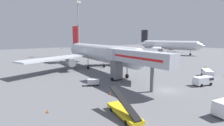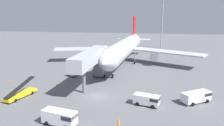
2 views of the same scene
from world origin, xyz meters
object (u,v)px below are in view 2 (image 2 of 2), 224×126
object	(u,v)px
belt_loader_truck	(21,94)
service_van_mid_center	(197,96)
jet_bridge	(92,59)
service_van_far_right	(60,117)
safety_cone_bravo	(10,82)
ground_crew_worker_midground	(119,125)
service_van_mid_left	(147,99)
safety_cone_alpha	(57,84)
apron_light_mast	(163,5)
baggage_cart_mid_right	(72,73)
airplane_at_gate	(125,47)

from	to	relation	value
belt_loader_truck	service_van_mid_center	distance (m)	33.22
jet_bridge	service_van_far_right	distance (m)	19.26
safety_cone_bravo	ground_crew_worker_midground	bearing A→B (deg)	-29.87
service_van_mid_left	service_van_far_right	distance (m)	15.25
belt_loader_truck	service_van_far_right	world-z (taller)	belt_loader_truck
service_van_far_right	safety_cone_alpha	bearing A→B (deg)	116.23
jet_bridge	service_van_mid_left	world-z (taller)	jet_bridge
jet_bridge	service_van_mid_left	bearing A→B (deg)	-36.82
jet_bridge	safety_cone_bravo	distance (m)	20.37
ground_crew_worker_midground	safety_cone_bravo	bearing A→B (deg)	150.13
belt_loader_truck	apron_light_mast	bearing A→B (deg)	67.56
baggage_cart_mid_right	safety_cone_bravo	bearing A→B (deg)	-147.63
airplane_at_gate	ground_crew_worker_midground	xyz separation A→B (m)	(4.17, -40.91, -4.51)
jet_bridge	service_van_mid_center	xyz separation A→B (m)	(21.50, -6.41, -4.89)
airplane_at_gate	apron_light_mast	distance (m)	43.64
apron_light_mast	service_van_mid_center	bearing A→B (deg)	-86.90
service_van_mid_center	apron_light_mast	world-z (taller)	apron_light_mast
service_van_far_right	safety_cone_bravo	size ratio (longest dim) A/B	9.86
service_van_mid_center	apron_light_mast	size ratio (longest dim) A/B	0.19
belt_loader_truck	ground_crew_worker_midground	size ratio (longest dim) A/B	4.16
service_van_far_right	ground_crew_worker_midground	world-z (taller)	service_van_far_right
jet_bridge	service_van_mid_left	size ratio (longest dim) A/B	3.85
airplane_at_gate	safety_cone_alpha	world-z (taller)	airplane_at_gate
baggage_cart_mid_right	safety_cone_alpha	distance (m)	7.31
airplane_at_gate	service_van_mid_center	size ratio (longest dim) A/B	8.59
service_van_mid_center	service_van_far_right	size ratio (longest dim) A/B	1.08
baggage_cart_mid_right	safety_cone_bravo	xyz separation A→B (m)	(-12.40, -7.86, -0.53)
service_van_mid_center	safety_cone_alpha	world-z (taller)	service_van_mid_center
airplane_at_gate	belt_loader_truck	distance (m)	36.34
belt_loader_truck	ground_crew_worker_midground	xyz separation A→B (m)	(20.51, -8.78, 0.15)
service_van_mid_center	ground_crew_worker_midground	size ratio (longest dim) A/B	3.29
service_van_mid_center	safety_cone_bravo	xyz separation A→B (m)	(-40.86, 3.78, -0.87)
belt_loader_truck	safety_cone_alpha	bearing A→B (deg)	64.94
airplane_at_gate	service_van_mid_left	world-z (taller)	airplane_at_gate
service_van_mid_center	baggage_cart_mid_right	world-z (taller)	service_van_mid_center
baggage_cart_mid_right	apron_light_mast	distance (m)	64.00
jet_bridge	ground_crew_worker_midground	distance (m)	21.57
safety_cone_bravo	service_van_far_right	bearing A→B (deg)	-38.92
service_van_far_right	safety_cone_bravo	bearing A→B (deg)	141.08
airplane_at_gate	service_van_mid_left	size ratio (longest dim) A/B	10.36
airplane_at_gate	baggage_cart_mid_right	size ratio (longest dim) A/B	17.08
service_van_mid_left	safety_cone_alpha	bearing A→B (deg)	159.90
baggage_cart_mid_right	safety_cone_alpha	xyz separation A→B (m)	(-0.75, -7.25, -0.54)
safety_cone_bravo	baggage_cart_mid_right	bearing A→B (deg)	32.37
baggage_cart_mid_right	apron_light_mast	xyz separation A→B (m)	(24.81, 55.74, 19.33)
apron_light_mast	safety_cone_bravo	bearing A→B (deg)	-120.33
service_van_far_right	apron_light_mast	size ratio (longest dim) A/B	0.18
service_van_mid_center	service_van_mid_left	bearing A→B (deg)	-160.86
service_van_mid_center	safety_cone_bravo	distance (m)	41.04
service_van_mid_center	safety_cone_bravo	world-z (taller)	service_van_mid_center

